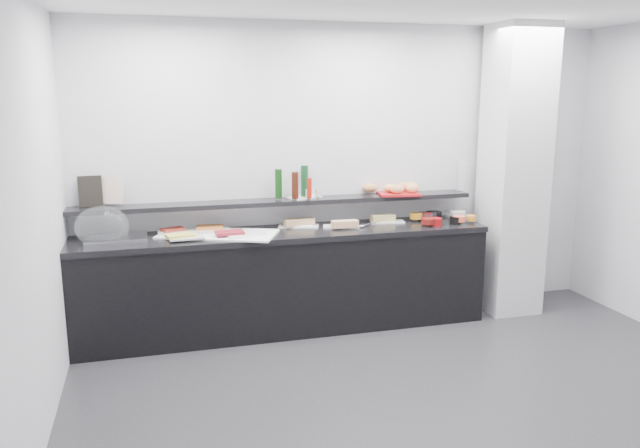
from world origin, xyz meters
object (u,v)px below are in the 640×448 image
object	(u,v)px
sandwich_plate_mid	(341,227)
bread_tray	(399,194)
condiment_tray	(304,197)
carafe	(462,176)
cloche_base	(116,239)
framed_print	(90,191)

from	to	relation	value
sandwich_plate_mid	bread_tray	world-z (taller)	bread_tray
condiment_tray	bread_tray	bearing A→B (deg)	-29.50
condiment_tray	carafe	bearing A→B (deg)	-26.12
cloche_base	condiment_tray	distance (m)	1.66
bread_tray	carafe	size ratio (longest dim) A/B	1.24
bread_tray	sandwich_plate_mid	bearing A→B (deg)	-160.02
carafe	framed_print	bearing A→B (deg)	178.83
cloche_base	framed_print	world-z (taller)	framed_print
bread_tray	carafe	world-z (taller)	carafe
sandwich_plate_mid	carafe	bearing A→B (deg)	23.79
sandwich_plate_mid	framed_print	xyz separation A→B (m)	(-2.11, 0.24, 0.37)
carafe	sandwich_plate_mid	bearing A→B (deg)	-172.51
bread_tray	framed_print	bearing A→B (deg)	-174.38
bread_tray	cloche_base	bearing A→B (deg)	-168.91
cloche_base	framed_print	size ratio (longest dim) A/B	1.86
cloche_base	bread_tray	bearing A→B (deg)	2.51
cloche_base	bread_tray	size ratio (longest dim) A/B	1.30
framed_print	bread_tray	world-z (taller)	framed_print
framed_print	bread_tray	distance (m)	2.72
sandwich_plate_mid	condiment_tray	xyz separation A→B (m)	(-0.29, 0.20, 0.25)
framed_print	carafe	bearing A→B (deg)	-6.51
framed_print	carafe	xyz separation A→B (m)	(3.38, -0.07, 0.02)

